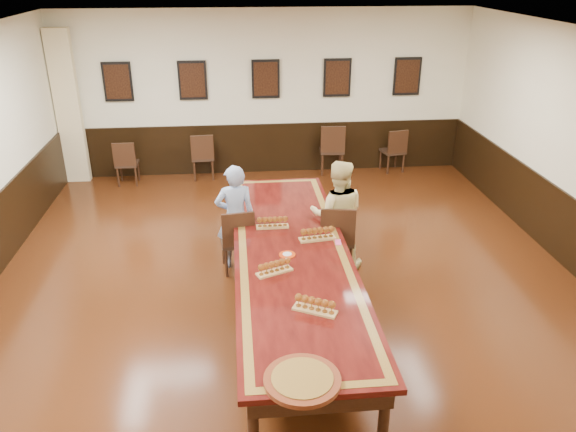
{
  "coord_description": "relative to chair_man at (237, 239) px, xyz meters",
  "views": [
    {
      "loc": [
        -0.63,
        -6.0,
        3.97
      ],
      "look_at": [
        0.0,
        0.5,
        1.0
      ],
      "focal_mm": 35.0,
      "sensor_mm": 36.0,
      "label": 1
    }
  ],
  "objects": [
    {
      "name": "floor",
      "position": [
        0.66,
        -0.97,
        -0.48
      ],
      "size": [
        8.0,
        10.0,
        0.02
      ],
      "primitive_type": "cube",
      "color": "black",
      "rests_on": "ground"
    },
    {
      "name": "ceiling",
      "position": [
        0.66,
        -0.97,
        2.74
      ],
      "size": [
        8.0,
        10.0,
        0.02
      ],
      "primitive_type": "cube",
      "color": "white",
      "rests_on": "floor"
    },
    {
      "name": "wall_back",
      "position": [
        0.66,
        4.04,
        1.13
      ],
      "size": [
        8.0,
        0.02,
        3.2
      ],
      "primitive_type": "cube",
      "color": "#EDEAC6",
      "rests_on": "floor"
    },
    {
      "name": "chair_man",
      "position": [
        0.0,
        0.0,
        0.0
      ],
      "size": [
        0.5,
        0.53,
        0.95
      ],
      "primitive_type": null,
      "rotation": [
        0.0,
        0.0,
        3.26
      ],
      "color": "black",
      "rests_on": "floor"
    },
    {
      "name": "chair_woman",
      "position": [
        1.38,
        -0.12,
        0.03
      ],
      "size": [
        0.54,
        0.57,
        1.0
      ],
      "primitive_type": null,
      "rotation": [
        0.0,
        0.0,
        3.0
      ],
      "color": "black",
      "rests_on": "floor"
    },
    {
      "name": "spare_chair_a",
      "position": [
        -2.07,
        3.56,
        -0.03
      ],
      "size": [
        0.41,
        0.45,
        0.88
      ],
      "primitive_type": null,
      "rotation": [
        0.0,
        0.0,
        3.14
      ],
      "color": "black",
      "rests_on": "floor"
    },
    {
      "name": "spare_chair_b",
      "position": [
        -0.63,
        3.75,
        -0.01
      ],
      "size": [
        0.47,
        0.51,
        0.93
      ],
      "primitive_type": null,
      "rotation": [
        0.0,
        0.0,
        3.23
      ],
      "color": "black",
      "rests_on": "floor"
    },
    {
      "name": "spare_chair_c",
      "position": [
        1.97,
        3.81,
        0.04
      ],
      "size": [
        0.52,
        0.56,
        1.03
      ],
      "primitive_type": null,
      "rotation": [
        0.0,
        0.0,
        3.06
      ],
      "color": "black",
      "rests_on": "floor"
    },
    {
      "name": "spare_chair_d",
      "position": [
        3.24,
        3.79,
        -0.02
      ],
      "size": [
        0.51,
        0.54,
        0.9
      ],
      "primitive_type": null,
      "rotation": [
        0.0,
        0.0,
        3.35
      ],
      "color": "black",
      "rests_on": "floor"
    },
    {
      "name": "person_man",
      "position": [
        -0.01,
        0.1,
        0.28
      ],
      "size": [
        0.59,
        0.43,
        1.51
      ],
      "primitive_type": "imported",
      "rotation": [
        0.0,
        0.0,
        3.26
      ],
      "color": "#476FB3",
      "rests_on": "floor"
    },
    {
      "name": "person_woman",
      "position": [
        1.39,
        -0.02,
        0.31
      ],
      "size": [
        0.86,
        0.71,
        1.57
      ],
      "primitive_type": "imported",
      "rotation": [
        0.0,
        0.0,
        3.0
      ],
      "color": "#F3E498",
      "rests_on": "floor"
    },
    {
      "name": "pink_phone",
      "position": [
        1.26,
        -0.79,
        0.28
      ],
      "size": [
        0.09,
        0.15,
        0.01
      ],
      "primitive_type": "cube",
      "rotation": [
        0.0,
        0.0,
        -0.1
      ],
      "color": "#F25095",
      "rests_on": "conference_table"
    },
    {
      "name": "curtain",
      "position": [
        -3.09,
        3.85,
        0.98
      ],
      "size": [
        0.45,
        0.18,
        2.9
      ],
      "primitive_type": "cube",
      "color": "beige",
      "rests_on": "floor"
    },
    {
      "name": "wainscoting",
      "position": [
        0.66,
        -0.97,
        0.03
      ],
      "size": [
        8.0,
        10.0,
        1.0
      ],
      "color": "black",
      "rests_on": "floor"
    },
    {
      "name": "conference_table",
      "position": [
        0.66,
        -0.97,
        0.14
      ],
      "size": [
        1.4,
        5.0,
        0.76
      ],
      "color": "#320908",
      "rests_on": "floor"
    },
    {
      "name": "posters",
      "position": [
        0.66,
        3.97,
        1.43
      ],
      "size": [
        6.14,
        0.04,
        0.74
      ],
      "color": "black",
      "rests_on": "wall_back"
    },
    {
      "name": "flight_a",
      "position": [
        0.48,
        -0.28,
        0.35
      ],
      "size": [
        0.43,
        0.13,
        0.16
      ],
      "color": "#A88246",
      "rests_on": "conference_table"
    },
    {
      "name": "flight_b",
      "position": [
        1.02,
        -0.68,
        0.36
      ],
      "size": [
        0.48,
        0.21,
        0.17
      ],
      "color": "#A88246",
      "rests_on": "conference_table"
    },
    {
      "name": "flight_c",
      "position": [
        0.41,
        -1.47,
        0.35
      ],
      "size": [
        0.44,
        0.28,
        0.16
      ],
      "color": "#A88246",
      "rests_on": "conference_table"
    },
    {
      "name": "flight_d",
      "position": [
        0.76,
        -2.27,
        0.36
      ],
      "size": [
        0.46,
        0.33,
        0.17
      ],
      "color": "#A88246",
      "rests_on": "conference_table"
    },
    {
      "name": "red_plate_grp",
      "position": [
        0.6,
        -1.07,
        0.29
      ],
      "size": [
        0.2,
        0.2,
        0.03
      ],
      "color": "red",
      "rests_on": "conference_table"
    },
    {
      "name": "carved_platter",
      "position": [
        0.51,
        -3.29,
        0.3
      ],
      "size": [
        0.83,
        0.83,
        0.05
      ],
      "color": "#5A2312",
      "rests_on": "conference_table"
    }
  ]
}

